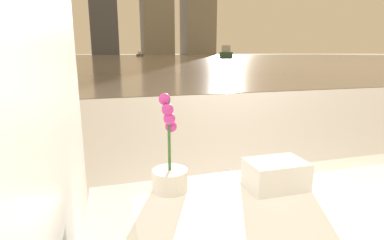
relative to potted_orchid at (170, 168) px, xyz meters
name	(u,v)px	position (x,y,z in m)	size (l,w,h in m)	color
potted_orchid	(170,168)	(0.00, 0.00, 0.00)	(0.15, 0.15, 0.41)	silver
towel_stack	(276,174)	(0.44, -0.10, -0.04)	(0.25, 0.17, 0.12)	white
harbor_water	(109,57)	(0.58, 61.01, -0.58)	(180.00, 110.00, 0.01)	gray
harbor_boat_0	(226,54)	(20.37, 49.15, 0.19)	(3.71, 6.08, 2.16)	#335647
harbor_boat_1	(140,55)	(8.20, 75.18, -0.17)	(2.08, 3.17, 1.13)	#4C4C51
skyline_tower_1	(4,6)	(-31.22, 117.01, 15.28)	(10.84, 7.14, 31.71)	gray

